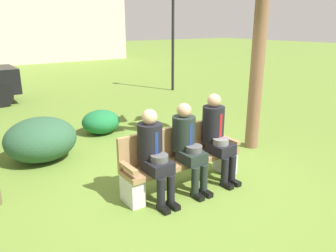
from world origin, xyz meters
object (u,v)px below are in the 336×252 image
Objects in this scene: seated_man_middle at (188,143)px; street_lamp at (173,29)px; seated_man_left at (154,152)px; seated_man_right at (217,133)px; shrub_far_lawn at (41,139)px; shrub_near_bench at (101,122)px; park_bench at (181,159)px.

seated_man_middle is 0.36× the size of street_lamp.
seated_man_left is 1.15m from seated_man_right.
seated_man_middle reaches higher than shrub_far_lawn.
shrub_near_bench is at bearing 100.32° from seated_man_right.
seated_man_middle is 0.95× the size of seated_man_right.
seated_man_middle is at bearing -83.50° from park_bench.
street_lamp is at bearing 36.52° from shrub_near_bench.
street_lamp reaches higher than seated_man_left.
shrub_near_bench is 5.62m from street_lamp.
seated_man_middle is 2.78m from shrub_far_lawn.
seated_man_left is 8.05m from street_lamp.
park_bench is 0.65m from seated_man_left.
street_lamp is at bearing 55.19° from park_bench.
park_bench is at bearing -56.08° from shrub_far_lawn.
park_bench is 0.55× the size of street_lamp.
seated_man_right reaches higher than park_bench.
street_lamp is at bearing 52.38° from seated_man_left.
seated_man_middle reaches higher than shrub_near_bench.
seated_man_left reaches higher than park_bench.
park_bench reaches higher than shrub_near_bench.
shrub_near_bench is (0.02, 2.99, -0.16)m from park_bench.
park_bench is at bearing 96.50° from seated_man_middle.
street_lamp is (4.25, 3.15, 1.91)m from shrub_near_bench.
shrub_far_lawn is at bearing 131.63° from seated_man_right.
shrub_near_bench is at bearing 28.14° from shrub_far_lawn.
seated_man_right is (0.59, -0.13, 0.33)m from park_bench.
seated_man_left is at bearing -68.65° from shrub_far_lawn.
park_bench is 3.00m from shrub_near_bench.
seated_man_middle is 3.16m from shrub_near_bench.
seated_man_right reaches higher than shrub_near_bench.
seated_man_middle is 0.57m from seated_man_right.
seated_man_right is 0.38× the size of street_lamp.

